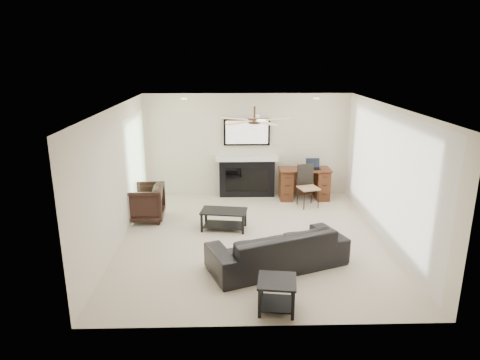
% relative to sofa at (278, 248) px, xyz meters
% --- Properties ---
extents(room_shell, '(5.50, 5.54, 2.52)m').
position_rel_sofa_xyz_m(room_shell, '(-0.14, 1.21, 1.35)').
color(room_shell, beige).
rests_on(room_shell, ground).
extents(sofa, '(2.43, 1.64, 0.66)m').
position_rel_sofa_xyz_m(sofa, '(0.00, 0.00, 0.00)').
color(sofa, black).
rests_on(sofa, ground).
extents(armchair, '(0.87, 0.85, 0.76)m').
position_rel_sofa_xyz_m(armchair, '(-2.60, 2.15, 0.05)').
color(armchair, black).
rests_on(armchair, ground).
extents(coffee_table, '(0.97, 0.63, 0.40)m').
position_rel_sofa_xyz_m(coffee_table, '(-0.90, 1.60, -0.13)').
color(coffee_table, black).
rests_on(coffee_table, ground).
extents(end_table_near, '(0.59, 0.59, 0.45)m').
position_rel_sofa_xyz_m(end_table_near, '(-0.15, -1.25, -0.11)').
color(end_table_near, black).
rests_on(end_table_near, ground).
extents(end_table_left, '(0.62, 0.62, 0.45)m').
position_rel_sofa_xyz_m(end_table_left, '(-3.15, 1.10, -0.11)').
color(end_table_left, black).
rests_on(end_table_left, ground).
extents(fireplace_unit, '(1.52, 0.34, 1.91)m').
position_rel_sofa_xyz_m(fireplace_unit, '(-0.35, 3.71, 0.62)').
color(fireplace_unit, black).
rests_on(fireplace_unit, ground).
extents(desk, '(1.22, 0.56, 0.76)m').
position_rel_sofa_xyz_m(desk, '(1.02, 3.43, 0.05)').
color(desk, '#3E1D0F').
rests_on(desk, ground).
extents(desk_chair, '(0.52, 0.54, 0.97)m').
position_rel_sofa_xyz_m(desk_chair, '(1.02, 2.88, 0.15)').
color(desk_chair, black).
rests_on(desk_chair, ground).
extents(laptop, '(0.33, 0.24, 0.23)m').
position_rel_sofa_xyz_m(laptop, '(1.22, 3.41, 0.54)').
color(laptop, black).
rests_on(laptop, desk).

